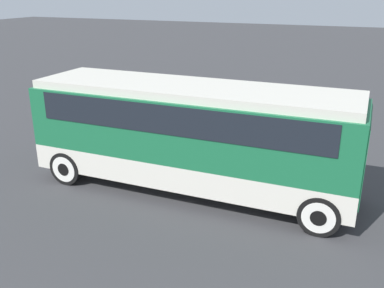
# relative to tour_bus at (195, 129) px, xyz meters

# --- Properties ---
(ground_plane) EXTENTS (120.00, 120.00, 0.00)m
(ground_plane) POSITION_rel_tour_bus_xyz_m (-0.10, -0.00, -1.83)
(ground_plane) COLOR #38383A
(tour_bus) EXTENTS (9.07, 2.59, 3.06)m
(tour_bus) POSITION_rel_tour_bus_xyz_m (0.00, 0.00, 0.00)
(tour_bus) COLOR silver
(tour_bus) RESTS_ON ground_plane
(parked_car_near) EXTENTS (4.02, 1.95, 1.44)m
(parked_car_near) POSITION_rel_tour_bus_xyz_m (-0.94, 6.98, -1.10)
(parked_car_near) COLOR black
(parked_car_near) RESTS_ON ground_plane
(parked_car_mid) EXTENTS (4.43, 1.94, 1.35)m
(parked_car_mid) POSITION_rel_tour_bus_xyz_m (-4.93, 8.26, -1.15)
(parked_car_mid) COLOR silver
(parked_car_mid) RESTS_ON ground_plane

